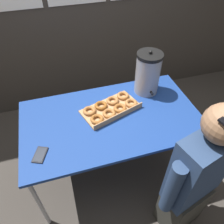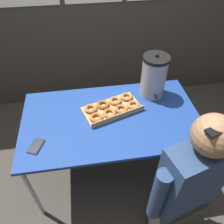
% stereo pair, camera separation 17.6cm
% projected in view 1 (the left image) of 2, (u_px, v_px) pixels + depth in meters
% --- Properties ---
extents(ground_plane, '(12.00, 12.00, 0.00)m').
position_uv_depth(ground_plane, '(111.00, 167.00, 2.33)').
color(ground_plane, '#3D3833').
extents(folding_table, '(1.46, 0.83, 0.76)m').
position_uv_depth(folding_table, '(111.00, 121.00, 1.83)').
color(folding_table, navy).
rests_on(folding_table, ground).
extents(donut_box, '(0.54, 0.39, 0.05)m').
position_uv_depth(donut_box, '(111.00, 108.00, 1.85)').
color(donut_box, tan).
rests_on(donut_box, folding_table).
extents(coffee_urn, '(0.22, 0.25, 0.41)m').
position_uv_depth(coffee_urn, '(148.00, 73.00, 1.92)').
color(coffee_urn, '#939399').
rests_on(coffee_urn, folding_table).
extents(cell_phone, '(0.12, 0.15, 0.01)m').
position_uv_depth(cell_phone, '(40.00, 155.00, 1.53)').
color(cell_phone, black).
rests_on(cell_phone, folding_table).
extents(person_seated, '(0.55, 0.31, 1.34)m').
position_uv_depth(person_seated, '(194.00, 180.00, 1.52)').
color(person_seated, '#33332D').
rests_on(person_seated, ground).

